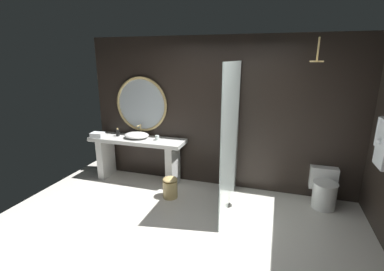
{
  "coord_description": "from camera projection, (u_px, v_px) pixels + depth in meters",
  "views": [
    {
      "loc": [
        0.95,
        -2.75,
        2.24
      ],
      "look_at": [
        -0.19,
        0.87,
        1.17
      ],
      "focal_mm": 25.93,
      "sensor_mm": 36.0,
      "label": 1
    }
  ],
  "objects": [
    {
      "name": "shower_glass_panel",
      "position": [
        231.0,
        139.0,
        4.05
      ],
      "size": [
        0.02,
        1.45,
        2.2
      ],
      "primitive_type": "cube",
      "color": "silver",
      "rests_on": "ground_plane"
    },
    {
      "name": "soap_dispenser",
      "position": [
        118.0,
        133.0,
        5.19
      ],
      "size": [
        0.06,
        0.06,
        0.15
      ],
      "color": "black",
      "rests_on": "vanity_counter"
    },
    {
      "name": "tumbler_cup",
      "position": [
        157.0,
        138.0,
        4.93
      ],
      "size": [
        0.07,
        0.07,
        0.09
      ],
      "primitive_type": "cylinder",
      "color": "silver",
      "rests_on": "vanity_counter"
    },
    {
      "name": "ground_plane",
      "position": [
        186.0,
        247.0,
        3.41
      ],
      "size": [
        5.76,
        5.76,
        0.0
      ],
      "primitive_type": "plane",
      "color": "silver"
    },
    {
      "name": "back_wall_panel",
      "position": [
        220.0,
        114.0,
        4.8
      ],
      "size": [
        4.8,
        0.1,
        2.6
      ],
      "primitive_type": "cube",
      "color": "black",
      "rests_on": "ground_plane"
    },
    {
      "name": "toilet",
      "position": [
        324.0,
        189.0,
        4.32
      ],
      "size": [
        0.41,
        0.55,
        0.57
      ],
      "color": "white",
      "rests_on": "ground_plane"
    },
    {
      "name": "vanity_counter",
      "position": [
        138.0,
        152.0,
        5.13
      ],
      "size": [
        1.78,
        0.5,
        0.82
      ],
      "color": "silver",
      "rests_on": "ground_plane"
    },
    {
      "name": "rain_shower_head",
      "position": [
        317.0,
        59.0,
        3.62
      ],
      "size": [
        0.17,
        0.17,
        0.31
      ],
      "color": "tan"
    },
    {
      "name": "folded_hand_towel",
      "position": [
        97.0,
        135.0,
        5.12
      ],
      "size": [
        0.24,
        0.2,
        0.09
      ],
      "primitive_type": "cube",
      "rotation": [
        0.0,
        0.0,
        0.1
      ],
      "color": "white",
      "rests_on": "vanity_counter"
    },
    {
      "name": "vessel_sink",
      "position": [
        137.0,
        135.0,
        5.06
      ],
      "size": [
        0.46,
        0.38,
        0.22
      ],
      "color": "white",
      "rests_on": "vanity_counter"
    },
    {
      "name": "round_wall_mirror",
      "position": [
        141.0,
        104.0,
        5.12
      ],
      "size": [
        1.02,
        0.05,
        1.02
      ],
      "color": "tan"
    },
    {
      "name": "waste_bin",
      "position": [
        170.0,
        187.0,
        4.57
      ],
      "size": [
        0.24,
        0.24,
        0.36
      ],
      "color": "tan",
      "rests_on": "ground_plane"
    }
  ]
}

